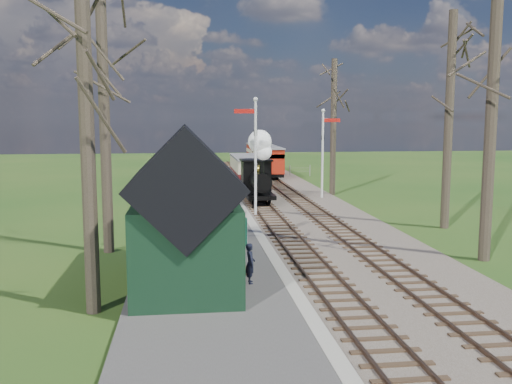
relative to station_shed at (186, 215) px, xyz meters
The scene contains 19 objects.
ground 6.29m from the station_shed, 42.94° to the right, with size 140.00×140.00×0.00m, color #234D18.
distant_hills 63.40m from the station_shed, 84.61° to the left, with size 114.40×48.00×22.02m.
ballast_bed 18.98m from the station_shed, 72.73° to the left, with size 8.00×60.00×0.10m, color brown.
track_near 18.63m from the station_shed, 76.57° to the left, with size 1.60×60.00×0.15m.
track_far 19.40m from the station_shed, 69.04° to the left, with size 1.60×60.00×0.15m.
platform 10.26m from the station_shed, 85.44° to the left, with size 5.00×44.00×0.20m, color #474442.
coping_strip 10.69m from the station_shed, 72.79° to the left, with size 0.40×44.00×0.21m, color #B2AD9E.
station_shed is the anchor object (origin of this frame).
semaphore_near 12.58m from the station_shed, 73.62° to the left, with size 1.22×0.24×6.22m.
semaphore_far 20.01m from the station_shed, 64.28° to the left, with size 1.22×0.24×5.72m.
bare_trees 8.81m from the station_shed, 47.30° to the left, with size 15.51×22.39×12.00m.
fence_line 32.38m from the station_shed, 81.83° to the left, with size 12.60×0.08×1.00m.
locomotive 16.84m from the station_shed, 75.25° to the left, with size 1.71×4.00×4.28m.
coach 22.77m from the station_shed, 79.11° to the left, with size 2.00×6.86×2.10m.
red_carriage_a 30.91m from the station_shed, 77.10° to the left, with size 2.06×5.11×2.17m.
red_carriage_b 36.29m from the station_shed, 79.04° to the left, with size 2.06×5.11×2.17m.
sign_board 5.59m from the station_shed, 64.84° to the left, with size 0.15×0.76×1.10m.
bench 2.28m from the station_shed, ahead, with size 0.92×1.52×0.84m.
person 2.44m from the station_shed, 14.17° to the right, with size 0.45×0.29×1.23m, color black.
Camera 1 is at (-4.28, -13.18, 5.22)m, focal length 40.00 mm.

